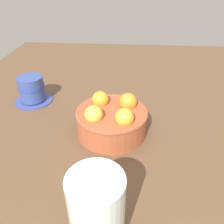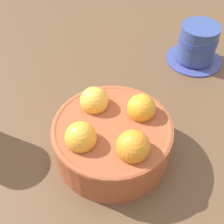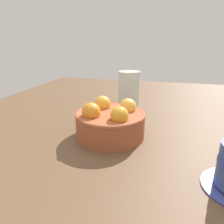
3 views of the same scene
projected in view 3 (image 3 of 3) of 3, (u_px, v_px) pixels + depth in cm
name	position (u px, v px, depth cm)	size (l,w,h in cm)	color
ground_plane	(110.00, 144.00, 49.03)	(144.67, 100.94, 4.65)	brown
terracotta_bowl	(110.00, 121.00, 47.01)	(16.30, 16.30, 8.78)	#9E4C2D
water_glass	(128.00, 89.00, 68.97)	(7.48, 7.48, 11.95)	silver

